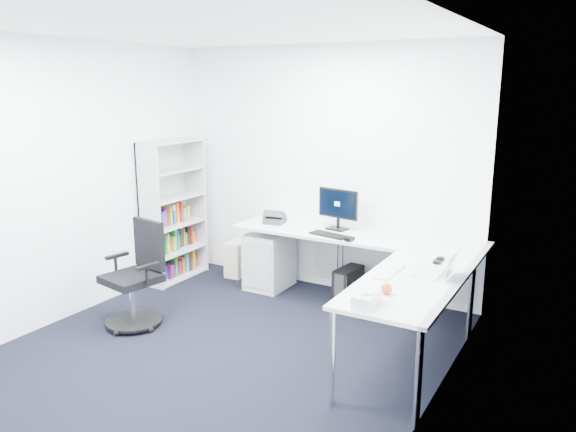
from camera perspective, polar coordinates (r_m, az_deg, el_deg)
The scene contains 21 objects.
ground at distance 4.96m, azimuth -7.79°, elevation -14.16°, with size 4.20×4.20×0.00m, color black.
ceiling at distance 4.43m, azimuth -8.92°, elevation 18.65°, with size 4.20×4.20×0.00m, color white.
wall_back at distance 6.26m, azimuth 3.59°, elevation 4.72°, with size 3.60×0.02×2.70m, color white.
wall_left at distance 5.77m, azimuth -22.58°, elevation 3.03°, with size 0.02×4.20×2.70m, color white.
wall_right at distance 3.70m, azimuth 14.28°, elevation -1.55°, with size 0.02×4.20×2.70m, color white.
l_desk at distance 5.65m, azimuth 5.32°, elevation -6.35°, with size 2.63×1.47×0.77m, color silver, non-canonical shape.
drawer_pedestal at distance 6.42m, azimuth -1.89°, elevation -4.48°, with size 0.42×0.52×0.64m, color silver.
bookshelf at distance 6.72m, azimuth -11.53°, elevation 0.52°, with size 0.32×0.83×1.65m, color #AEB0B1, non-canonical shape.
task_chair at distance 5.55m, azimuth -15.65°, elevation -5.85°, with size 0.56×0.56×1.01m, color black, non-canonical shape.
black_pc_tower at distance 6.04m, azimuth 6.13°, elevation -7.00°, with size 0.17×0.39×0.38m, color black.
beige_pc_tower at distance 6.91m, azimuth -4.89°, elevation -4.18°, with size 0.20×0.45×0.42m, color beige.
power_strip at distance 6.06m, azimuth 11.24°, elevation -8.85°, with size 0.35×0.06×0.04m, color silver.
monitor at distance 5.94m, azimuth 5.05°, elevation 0.72°, with size 0.47×0.15×0.45m, color black, non-canonical shape.
black_keyboard at distance 5.73m, azimuth 4.20°, elevation -1.93°, with size 0.41×0.15×0.02m, color black.
mouse at distance 5.57m, azimuth 6.28°, elevation -2.36°, with size 0.06×0.11×0.03m, color black.
desk_phone at distance 6.24m, azimuth -1.35°, elevation -0.05°, with size 0.21×0.21×0.15m, color #28282A, non-canonical shape.
laptop at distance 4.70m, azimuth 14.10°, elevation -4.42°, with size 0.32×0.31×0.22m, color white, non-canonical shape.
white_keyboard at distance 4.70m, azimuth 10.27°, elevation -5.54°, with size 0.13×0.44×0.01m, color silver.
headphones at distance 5.06m, azimuth 15.07°, elevation -4.28°, with size 0.11×0.17×0.04m, color black, non-canonical shape.
orange_fruit at distance 4.21m, azimuth 9.96°, elevation -7.28°, with size 0.08×0.08×0.08m, color #DC4F13.
tissue_box at distance 3.98m, azimuth 7.98°, elevation -8.37°, with size 0.13×0.26×0.09m, color silver.
Camera 1 is at (2.73, -3.46, 2.26)m, focal length 35.00 mm.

